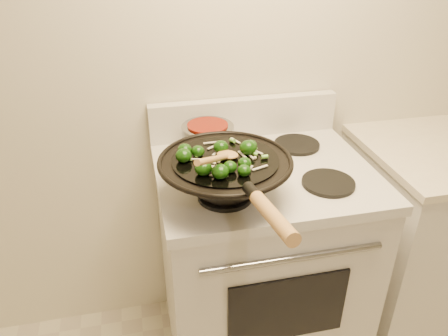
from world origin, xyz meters
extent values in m
plane|color=beige|center=(0.00, 1.50, 1.30)|extent=(3.50, 0.00, 3.50)
cube|color=silver|center=(-0.17, 1.17, 0.44)|extent=(0.76, 0.64, 0.88)
cube|color=silver|center=(-0.17, 1.17, 0.90)|extent=(0.78, 0.66, 0.04)
cube|color=silver|center=(-0.17, 1.47, 1.00)|extent=(0.78, 0.05, 0.16)
cylinder|color=gray|center=(-0.17, 0.84, 0.78)|extent=(0.60, 0.02, 0.02)
cube|color=black|center=(-0.17, 0.84, 0.55)|extent=(0.42, 0.01, 0.28)
cylinder|color=black|center=(-0.35, 1.02, 0.93)|extent=(0.18, 0.18, 0.01)
cylinder|color=black|center=(0.01, 1.02, 0.93)|extent=(0.18, 0.18, 0.01)
cylinder|color=black|center=(-0.35, 1.32, 0.93)|extent=(0.18, 0.18, 0.01)
cylinder|color=black|center=(0.01, 1.32, 0.93)|extent=(0.18, 0.18, 0.01)
cube|color=silver|center=(0.67, 1.20, 0.44)|extent=(0.72, 0.60, 0.88)
torus|color=black|center=(-0.35, 1.02, 1.05)|extent=(0.42, 0.42, 0.02)
cylinder|color=black|center=(-0.35, 1.02, 1.06)|extent=(0.33, 0.33, 0.01)
cylinder|color=black|center=(-0.33, 0.78, 1.09)|extent=(0.04, 0.07, 0.04)
cylinder|color=#AD7E44|center=(-0.32, 0.64, 1.10)|extent=(0.05, 0.22, 0.07)
ellipsoid|color=#0F3207|center=(-0.26, 1.06, 1.08)|extent=(0.04, 0.04, 0.04)
cylinder|color=#45752A|center=(-0.24, 1.06, 1.07)|extent=(0.02, 0.01, 0.02)
ellipsoid|color=#0F3207|center=(-0.31, 0.95, 1.08)|extent=(0.04, 0.04, 0.03)
ellipsoid|color=#0F3207|center=(-0.35, 0.94, 1.08)|extent=(0.04, 0.04, 0.04)
ellipsoid|color=#0F3207|center=(-0.48, 1.03, 1.08)|extent=(0.05, 0.05, 0.04)
cylinder|color=#45752A|center=(-0.46, 1.03, 1.07)|extent=(0.02, 0.02, 0.02)
ellipsoid|color=#0F3207|center=(-0.43, 1.06, 1.08)|extent=(0.04, 0.04, 0.04)
ellipsoid|color=#0F3207|center=(-0.35, 1.07, 1.08)|extent=(0.05, 0.05, 0.04)
ellipsoid|color=#0F3207|center=(-0.39, 0.91, 1.08)|extent=(0.05, 0.05, 0.04)
cylinder|color=#45752A|center=(-0.37, 0.91, 1.07)|extent=(0.02, 0.01, 0.02)
ellipsoid|color=#0F3207|center=(-0.32, 0.91, 1.08)|extent=(0.04, 0.04, 0.03)
ellipsoid|color=#0F3207|center=(-0.27, 1.04, 1.08)|extent=(0.05, 0.05, 0.05)
ellipsoid|color=#0F3207|center=(-0.47, 1.07, 1.08)|extent=(0.05, 0.05, 0.04)
cylinder|color=#45752A|center=(-0.45, 1.07, 1.07)|extent=(0.01, 0.02, 0.01)
ellipsoid|color=#0F3207|center=(-0.43, 0.94, 1.08)|extent=(0.05, 0.05, 0.04)
cube|color=beige|center=(-0.24, 1.04, 1.06)|extent=(0.04, 0.05, 0.00)
cube|color=beige|center=(-0.30, 0.93, 1.06)|extent=(0.04, 0.05, 0.00)
cube|color=beige|center=(-0.44, 1.03, 1.06)|extent=(0.05, 0.02, 0.00)
cube|color=beige|center=(-0.40, 0.92, 1.06)|extent=(0.04, 0.03, 0.00)
cube|color=beige|center=(-0.26, 0.94, 1.06)|extent=(0.05, 0.03, 0.00)
cube|color=beige|center=(-0.34, 1.07, 1.06)|extent=(0.05, 0.05, 0.00)
cube|color=beige|center=(-0.27, 1.02, 1.06)|extent=(0.02, 0.05, 0.00)
cube|color=beige|center=(-0.29, 1.13, 1.06)|extent=(0.03, 0.05, 0.00)
cube|color=beige|center=(-0.37, 1.07, 1.06)|extent=(0.04, 0.05, 0.00)
cube|color=beige|center=(-0.40, 0.98, 1.06)|extent=(0.04, 0.02, 0.00)
cube|color=beige|center=(-0.29, 1.03, 1.06)|extent=(0.02, 0.05, 0.00)
cube|color=beige|center=(-0.37, 1.11, 1.06)|extent=(0.05, 0.04, 0.00)
cube|color=beige|center=(-0.37, 1.14, 1.06)|extent=(0.06, 0.01, 0.00)
cylinder|color=#63AC37|center=(-0.30, 1.13, 1.07)|extent=(0.02, 0.03, 0.02)
cylinder|color=#63AC37|center=(-0.38, 0.96, 1.07)|extent=(0.03, 0.03, 0.01)
cylinder|color=#63AC37|center=(-0.43, 1.06, 1.07)|extent=(0.03, 0.03, 0.01)
cylinder|color=#63AC37|center=(-0.41, 1.00, 1.07)|extent=(0.03, 0.03, 0.02)
cylinder|color=#63AC37|center=(-0.27, 1.08, 1.07)|extent=(0.03, 0.03, 0.02)
cylinder|color=#63AC37|center=(-0.26, 1.02, 1.07)|extent=(0.03, 0.02, 0.02)
cylinder|color=#63AC37|center=(-0.40, 0.95, 1.07)|extent=(0.03, 0.03, 0.02)
cylinder|color=#63AC37|center=(-0.30, 0.96, 1.07)|extent=(0.02, 0.02, 0.02)
cylinder|color=#63AC37|center=(-0.23, 0.99, 1.07)|extent=(0.02, 0.03, 0.02)
sphere|color=beige|center=(-0.39, 0.99, 1.06)|extent=(0.01, 0.01, 0.01)
sphere|color=beige|center=(-0.37, 1.00, 1.06)|extent=(0.01, 0.01, 0.01)
sphere|color=beige|center=(-0.36, 1.10, 1.06)|extent=(0.01, 0.01, 0.01)
sphere|color=beige|center=(-0.34, 1.11, 1.06)|extent=(0.01, 0.01, 0.01)
sphere|color=beige|center=(-0.26, 1.00, 1.06)|extent=(0.01, 0.01, 0.01)
ellipsoid|color=#AD7E44|center=(-0.34, 1.03, 1.07)|extent=(0.09, 0.08, 0.02)
cylinder|color=#AD7E44|center=(-0.41, 0.90, 1.13)|extent=(0.15, 0.25, 0.13)
cylinder|color=gray|center=(-0.35, 1.32, 0.99)|extent=(0.20, 0.20, 0.11)
cylinder|color=#651004|center=(-0.35, 1.32, 1.05)|extent=(0.15, 0.15, 0.01)
cylinder|color=black|center=(-0.37, 1.16, 1.04)|extent=(0.03, 0.12, 0.02)
camera|label=1|loc=(-0.61, -0.14, 1.70)|focal=35.00mm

